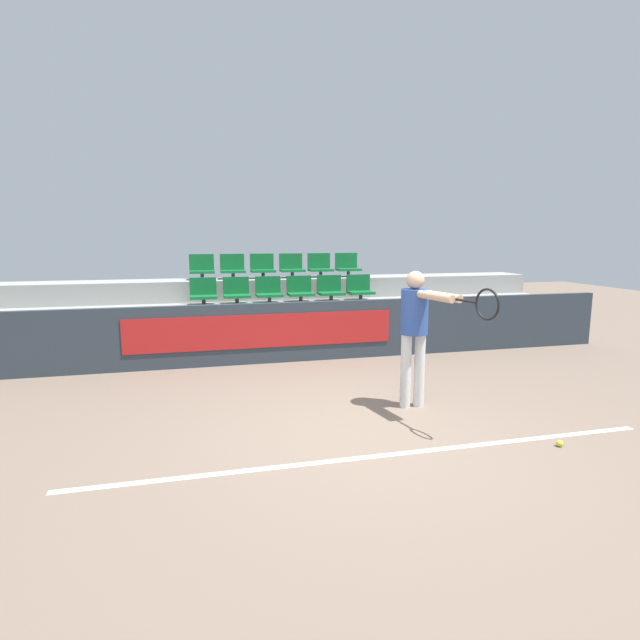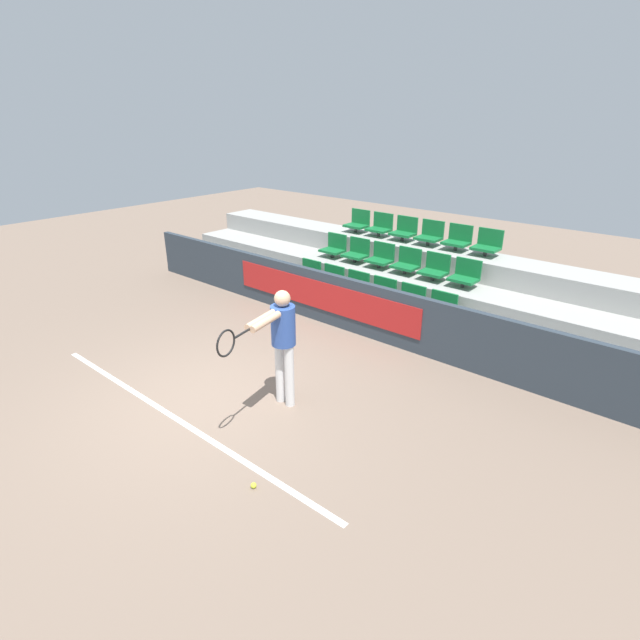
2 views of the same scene
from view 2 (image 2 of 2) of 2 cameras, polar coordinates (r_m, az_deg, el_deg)
The scene contains 26 objects.
ground_plane at distance 7.38m, azimuth -12.75°, elevation -9.00°, with size 30.00×30.00×0.00m, color #7A6656.
court_baseline at distance 7.12m, azimuth -16.31°, elevation -10.63°, with size 5.85×0.08×0.01m.
barrier_wall at distance 9.24m, azimuth 3.19°, elevation 1.80°, with size 11.55×0.14×1.01m.
bleacher_tier_front at distance 9.73m, azimuth 5.06°, elevation 0.95°, with size 11.15×0.86×0.41m.
bleacher_tier_middle at distance 10.32m, azimuth 7.89°, elevation 3.35°, with size 11.15×0.86×0.82m.
bleacher_tier_back at distance 10.96m, azimuth 10.41°, elevation 5.48°, with size 11.15×0.86×1.23m.
stadium_chair_0 at distance 10.57m, azimuth -1.33°, elevation 5.30°, with size 0.49×0.38×0.50m.
stadium_chair_1 at distance 10.19m, azimuth 1.27°, elevation 4.62°, with size 0.49×0.38×0.50m.
stadium_chair_2 at distance 9.83m, azimuth 4.06°, elevation 3.87°, with size 0.49×0.38×0.50m.
stadium_chair_3 at distance 9.50m, azimuth 7.05°, elevation 3.06°, with size 0.49×0.38×0.50m.
stadium_chair_4 at distance 9.20m, azimuth 10.24°, elevation 2.19°, with size 0.49×0.38×0.50m.
stadium_chair_5 at distance 8.93m, azimuth 13.63°, elevation 1.25°, with size 0.49×0.38×0.50m.
stadium_chair_6 at distance 11.08m, azimuth 1.63°, elevation 8.33°, with size 0.49×0.38×0.50m.
stadium_chair_7 at distance 10.72m, azimuth 4.22°, elevation 7.78°, with size 0.49×0.38×0.50m.
stadium_chair_8 at distance 10.38m, azimuth 6.98°, elevation 7.16°, with size 0.49×0.38×0.50m.
stadium_chair_9 at distance 10.07m, azimuth 9.91°, elevation 6.49°, with size 0.49×0.38×0.50m.
stadium_chair_10 at distance 9.79m, azimuth 13.00°, elevation 5.76°, with size 0.49×0.38×0.50m.
stadium_chair_11 at distance 9.53m, azimuth 16.27°, elevation 4.97°, with size 0.49×0.38×0.50m.
stadium_chair_12 at distance 11.65m, azimuth 4.36°, elevation 11.07°, with size 0.49×0.38×0.50m.
stadium_chair_13 at distance 11.31m, azimuth 6.92°, elevation 10.60°, with size 0.49×0.38×0.50m.
stadium_chair_14 at distance 10.99m, azimuth 9.62°, elevation 10.09°, with size 0.49×0.38×0.50m.
stadium_chair_15 at distance 10.69m, azimuth 12.47°, elevation 9.52°, with size 0.49×0.38×0.50m.
stadium_chair_16 at distance 10.43m, azimuth 15.47°, elevation 8.89°, with size 0.49×0.38×0.50m.
stadium_chair_17 at distance 10.19m, azimuth 18.60°, elevation 8.21°, with size 0.49×0.38×0.50m.
tennis_player at distance 6.64m, azimuth -4.50°, elevation -1.95°, with size 0.45×1.48×1.68m.
tennis_ball at distance 5.80m, azimuth -7.60°, elevation -18.23°, with size 0.07×0.07×0.07m.
Camera 2 is at (5.18, -3.59, 3.83)m, focal length 28.00 mm.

